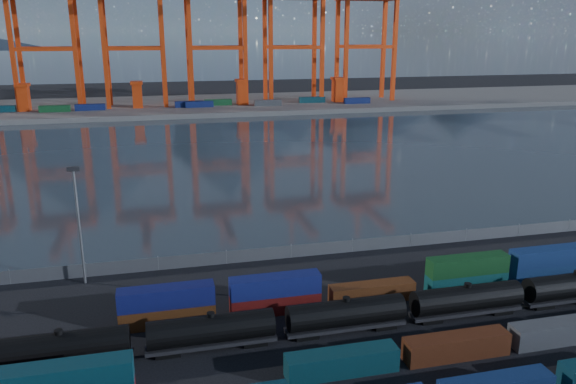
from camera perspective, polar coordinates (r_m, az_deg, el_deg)
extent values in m
plane|color=black|center=(63.44, 6.68, -16.17)|extent=(700.00, 700.00, 0.00)
plane|color=#2B363E|center=(159.90, -6.37, 3.79)|extent=(700.00, 700.00, 0.00)
cube|color=#514F4C|center=(262.86, -9.42, 8.69)|extent=(700.00, 70.00, 2.00)
cube|color=#0C3541|center=(56.71, -21.60, -17.05)|extent=(11.71, 2.38, 2.54)
cube|color=#0B333B|center=(59.89, 5.50, -16.84)|extent=(11.71, 2.38, 2.54)
cube|color=#4D210F|center=(64.78, 16.73, -14.76)|extent=(11.71, 2.38, 2.54)
cube|color=#434649|center=(71.59, 25.81, -12.65)|extent=(11.71, 2.38, 2.54)
cube|color=#502910|center=(69.67, -12.13, -12.14)|extent=(11.25, 2.29, 2.44)
cube|color=navy|center=(68.57, -12.25, -10.35)|extent=(11.25, 2.29, 2.44)
cube|color=#5C0F0D|center=(70.94, -1.29, -11.22)|extent=(11.25, 2.29, 2.44)
cube|color=navy|center=(69.86, -1.30, -9.44)|extent=(11.25, 2.29, 2.44)
cube|color=#5A2C12|center=(74.42, 8.52, -10.03)|extent=(11.25, 2.29, 2.44)
cube|color=#0E4849|center=(80.20, 17.65, -8.66)|extent=(11.25, 2.29, 2.44)
cube|color=#13481D|center=(79.24, 17.80, -7.06)|extent=(11.25, 2.29, 2.44)
cube|color=navy|center=(87.07, 24.78, -7.43)|extent=(11.25, 2.29, 2.44)
cube|color=navy|center=(86.19, 24.97, -5.94)|extent=(11.25, 2.29, 2.44)
cylinder|color=black|center=(64.24, -22.13, -14.39)|extent=(13.80, 3.08, 3.08)
cylinder|color=black|center=(63.43, -22.29, -13.06)|extent=(0.85, 0.85, 0.53)
cube|color=black|center=(65.08, -21.96, -15.68)|extent=(14.33, 2.12, 0.42)
cube|color=black|center=(66.25, -26.17, -16.05)|extent=(2.65, 1.91, 0.64)
cube|color=black|center=(64.69, -17.58, -15.87)|extent=(2.65, 1.91, 0.64)
cylinder|color=black|center=(63.51, -7.80, -13.61)|extent=(13.80, 3.08, 3.08)
cylinder|color=black|center=(62.70, -7.86, -12.26)|extent=(0.85, 0.85, 0.53)
cube|color=black|center=(64.37, -7.74, -14.93)|extent=(14.33, 2.12, 0.42)
cube|color=black|center=(64.41, -12.11, -15.58)|extent=(2.65, 1.91, 0.64)
cube|color=black|center=(65.11, -3.40, -14.84)|extent=(2.65, 1.91, 0.64)
cylinder|color=black|center=(66.50, 5.90, -12.10)|extent=(13.80, 3.08, 3.08)
cylinder|color=black|center=(65.72, 5.95, -10.79)|extent=(0.85, 0.85, 0.53)
cube|color=black|center=(67.32, 5.86, -13.37)|extent=(14.33, 2.12, 0.42)
cube|color=black|center=(66.25, 1.82, -14.23)|extent=(2.65, 1.91, 0.64)
cube|color=black|center=(69.11, 9.69, -13.10)|extent=(2.65, 1.91, 0.64)
cylinder|color=black|center=(72.74, 17.69, -10.23)|extent=(13.80, 3.08, 3.08)
cylinder|color=black|center=(72.02, 17.80, -9.02)|extent=(0.85, 0.85, 0.53)
cube|color=black|center=(73.48, 17.57, -11.42)|extent=(14.33, 2.12, 0.42)
cube|color=black|center=(71.48, 14.18, -12.34)|extent=(2.65, 1.91, 0.64)
cube|color=black|center=(76.11, 20.69, -11.10)|extent=(2.65, 1.91, 0.64)
cylinder|color=black|center=(81.48, 27.17, -8.40)|extent=(13.80, 3.08, 3.08)
cube|color=black|center=(82.15, 27.02, -9.49)|extent=(14.33, 2.12, 0.42)
cube|color=black|center=(79.44, 24.31, -10.34)|extent=(2.65, 1.91, 0.64)
cube|color=#595B5E|center=(86.88, 0.31, -6.07)|extent=(160.00, 0.06, 2.00)
cylinder|color=slate|center=(87.08, -26.42, -7.72)|extent=(0.12, 0.12, 2.20)
cylinder|color=slate|center=(85.28, -19.82, -7.44)|extent=(0.12, 0.12, 2.20)
cylinder|color=slate|center=(84.63, -13.05, -7.06)|extent=(0.12, 0.12, 2.20)
cylinder|color=slate|center=(85.16, -6.27, -6.57)|extent=(0.12, 0.12, 2.20)
cylinder|color=slate|center=(86.84, 0.31, -6.01)|extent=(0.12, 0.12, 2.20)
cylinder|color=slate|center=(89.61, 6.56, -5.40)|extent=(0.12, 0.12, 2.20)
cylinder|color=slate|center=(93.38, 12.35, -4.78)|extent=(0.12, 0.12, 2.20)
cylinder|color=slate|center=(98.03, 17.64, -4.17)|extent=(0.12, 0.12, 2.20)
cylinder|color=slate|center=(103.43, 22.40, -3.59)|extent=(0.12, 0.12, 2.20)
cylinder|color=slate|center=(109.49, 26.66, -3.05)|extent=(0.12, 0.12, 2.20)
cylinder|color=slate|center=(81.01, -20.42, -3.51)|extent=(0.36, 0.36, 16.00)
cube|color=black|center=(78.77, -21.00, 2.20)|extent=(1.60, 0.40, 0.60)
cube|color=red|center=(254.27, -26.18, 12.32)|extent=(1.72, 1.72, 48.41)
cube|color=red|center=(266.90, -25.62, 12.49)|extent=(1.72, 1.72, 48.41)
cube|color=red|center=(250.47, -20.78, 12.87)|extent=(1.72, 1.72, 48.41)
cube|color=red|center=(263.29, -20.46, 13.01)|extent=(1.72, 1.72, 48.41)
cube|color=red|center=(252.02, -23.57, 13.16)|extent=(23.67, 1.51, 1.51)
cube|color=red|center=(264.76, -23.12, 13.28)|extent=(23.67, 1.51, 1.51)
cube|color=red|center=(249.42, -18.13, 13.10)|extent=(1.72, 1.72, 48.41)
cube|color=red|center=(262.29, -17.94, 13.23)|extent=(1.72, 1.72, 48.41)
cube|color=red|center=(248.90, -12.55, 13.50)|extent=(1.72, 1.72, 48.41)
cube|color=red|center=(261.79, -12.63, 13.60)|extent=(1.72, 1.72, 48.41)
cube|color=red|center=(248.80, -15.39, 13.87)|extent=(23.67, 1.51, 1.51)
cube|color=red|center=(261.70, -15.33, 13.96)|extent=(23.67, 1.51, 1.51)
cube|color=red|center=(249.44, -9.88, 13.64)|extent=(1.72, 1.72, 48.41)
cube|color=red|center=(262.31, -10.09, 13.74)|extent=(1.72, 1.72, 48.41)
cube|color=red|center=(252.22, -4.36, 13.85)|extent=(1.72, 1.72, 48.41)
cube|color=red|center=(264.96, -4.83, 13.94)|extent=(1.72, 1.72, 48.41)
cube|color=red|center=(250.48, -7.12, 14.32)|extent=(23.67, 1.51, 1.51)
cube|color=red|center=(263.29, -7.47, 14.38)|extent=(23.67, 1.51, 1.51)
cube|color=red|center=(254.32, -1.76, 13.91)|extent=(1.72, 1.72, 48.41)
cube|color=red|center=(266.96, -2.35, 14.00)|extent=(1.72, 1.72, 48.41)
cube|color=red|center=(260.25, 3.50, 13.93)|extent=(1.72, 1.72, 48.41)
cube|color=red|center=(272.61, 2.68, 14.04)|extent=(1.72, 1.72, 48.41)
cube|color=red|center=(256.95, 0.90, 14.47)|extent=(23.67, 1.51, 1.51)
cube|color=red|center=(269.47, 0.19, 14.55)|extent=(23.67, 1.51, 1.51)
cube|color=red|center=(263.80, 5.92, 13.91)|extent=(1.72, 1.72, 48.41)
cube|color=red|center=(276.00, 5.01, 14.02)|extent=(1.72, 1.72, 48.41)
cube|color=red|center=(272.58, 10.76, 13.79)|extent=(1.72, 1.72, 48.41)
cube|color=red|center=(284.40, 9.67, 13.92)|extent=(1.72, 1.72, 48.41)
cube|color=red|center=(267.89, 8.40, 14.37)|extent=(23.67, 1.51, 1.51)
cube|color=red|center=(279.91, 7.39, 14.48)|extent=(23.67, 1.51, 1.51)
cube|color=navy|center=(247.47, -9.00, 8.80)|extent=(12.00, 2.44, 2.60)
cube|color=navy|center=(259.35, 7.03, 9.20)|extent=(12.00, 2.44, 2.60)
cube|color=navy|center=(248.55, -10.03, 8.79)|extent=(12.00, 2.44, 2.60)
cube|color=#0C3842|center=(257.47, -27.24, 7.51)|extent=(12.00, 2.44, 2.60)
cube|color=#3F4244|center=(249.72, -2.07, 9.05)|extent=(12.00, 2.44, 2.60)
cube|color=#144C23|center=(249.13, -22.61, 7.83)|extent=(12.00, 2.44, 2.60)
cube|color=navy|center=(248.72, -19.46, 8.13)|extent=(12.00, 2.44, 2.60)
cube|color=#144C23|center=(253.06, -7.11, 9.03)|extent=(12.00, 2.44, 2.60)
cube|color=#0C3842|center=(260.86, 2.46, 9.35)|extent=(12.00, 2.44, 2.60)
cube|color=red|center=(256.54, -25.24, 8.57)|extent=(4.00, 6.00, 10.00)
cube|color=red|center=(256.02, -25.39, 9.79)|extent=(5.00, 7.00, 1.20)
cube|color=red|center=(251.57, -15.05, 9.42)|extent=(4.00, 6.00, 10.00)
cube|color=red|center=(251.05, -15.14, 10.67)|extent=(5.00, 7.00, 1.20)
cube|color=red|center=(254.59, -4.74, 9.98)|extent=(4.00, 6.00, 10.00)
cube|color=red|center=(254.07, -4.77, 11.21)|extent=(5.00, 7.00, 1.20)
cube|color=red|center=(265.32, 5.05, 10.22)|extent=(4.00, 6.00, 10.00)
cube|color=red|center=(264.82, 5.08, 11.40)|extent=(5.00, 7.00, 1.20)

